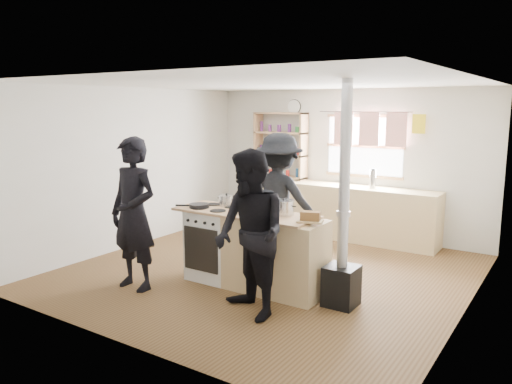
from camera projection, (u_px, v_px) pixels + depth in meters
The scene contains 14 objects.
ground at pixel (268, 272), 6.75m from camera, with size 5.00×5.00×0.01m, color brown.
back_counter at pixel (337, 211), 8.50m from camera, with size 3.40×0.55×0.90m, color #D5B980.
shelving_unit at pixel (280, 145), 9.06m from camera, with size 1.00×0.28×1.20m.
thermos at pixel (373, 179), 8.06m from camera, with size 0.10×0.10×0.29m, color silver.
cooking_island at pixel (254, 250), 6.14m from camera, with size 1.97×0.64×0.93m.
skillet_greens at pixel (199, 205), 6.38m from camera, with size 0.35×0.35×0.05m.
roast_tray at pixel (248, 211), 6.03m from camera, with size 0.41×0.33×0.06m.
stockpot_stove at pixel (226, 200), 6.47m from camera, with size 0.21×0.21×0.17m.
stockpot_counter at pixel (284, 207), 5.97m from camera, with size 0.27×0.27×0.20m.
bread_board at pixel (310, 218), 5.59m from camera, with size 0.32×0.27×0.12m.
flue_heater at pixel (342, 249), 5.51m from camera, with size 0.35×0.35×2.50m.
person_near_left at pixel (134, 214), 6.01m from camera, with size 0.68×0.45×1.86m, color black.
person_near_right at pixel (250, 235), 5.20m from camera, with size 0.87×0.68×1.78m, color black.
person_far at pixel (279, 200), 6.92m from camera, with size 1.20×0.69×1.85m, color black.
Camera 1 is at (3.42, -5.49, 2.22)m, focal length 35.00 mm.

